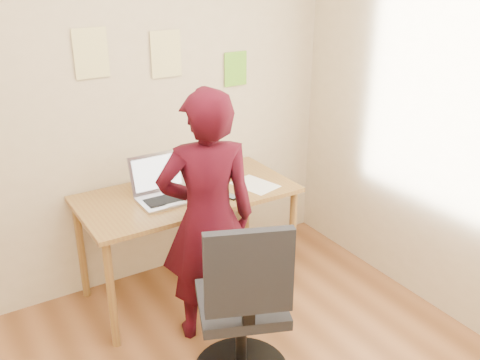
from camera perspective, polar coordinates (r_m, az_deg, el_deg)
room at (r=1.94m, az=-0.39°, el=-2.10°), size 3.58×3.58×2.78m
desk at (r=3.54m, az=-5.63°, el=-2.58°), size 1.40×0.70×0.74m
laptop at (r=3.42m, az=-8.09°, el=-1.05°), size 0.36×0.32×0.26m
paper_sheet at (r=3.59m, az=1.59°, el=-0.50°), size 0.28×0.34×0.00m
phone at (r=3.41m, az=-1.07°, el=-1.73°), size 0.09×0.13×0.01m
wall_note_left at (r=3.42m, az=-15.61°, el=12.90°), size 0.21×0.00×0.30m
wall_note_mid at (r=3.59m, az=-7.89°, el=13.18°), size 0.21×0.00×0.30m
wall_note_right at (r=3.86m, az=-0.47°, el=11.77°), size 0.18×0.00×0.24m
office_chair at (r=2.87m, az=0.35°, el=-14.34°), size 0.58×0.59×1.02m
person at (r=3.07m, az=-3.48°, el=-4.20°), size 0.65×0.53×1.55m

